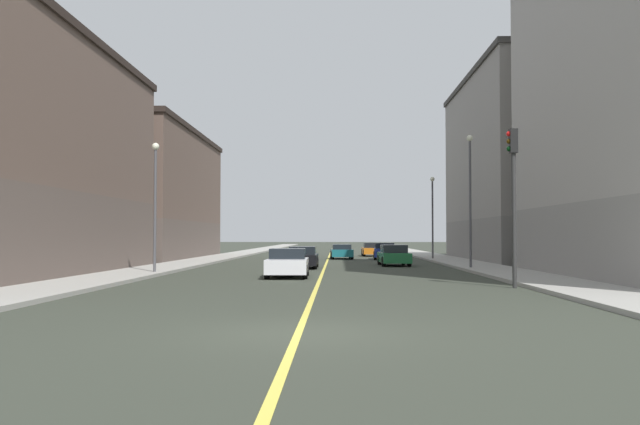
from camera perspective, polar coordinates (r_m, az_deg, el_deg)
ground_plane at (r=13.69m, az=-1.82°, el=-10.10°), size 400.00×400.00×0.00m
sidewalk_left at (r=63.14m, az=9.29°, el=-3.64°), size 3.21×168.00×0.15m
sidewalk_right at (r=63.37m, az=-7.74°, el=-3.64°), size 3.21×168.00×0.15m
lane_center_stripe at (r=62.56m, az=0.76°, el=-3.74°), size 0.16×154.00×0.01m
building_left_mid at (r=55.28m, az=17.37°, el=3.60°), size 10.18×21.52×14.43m
building_right_midblock at (r=58.80m, az=-15.01°, el=1.43°), size 10.18×22.69×10.71m
traffic_light_left_near at (r=26.18m, az=15.97°, el=2.27°), size 0.40×0.32×5.92m
street_lamp_left_near at (r=39.46m, az=12.53°, el=2.07°), size 0.36×0.36×7.54m
street_lamp_right_near at (r=34.84m, az=-13.71°, el=1.65°), size 0.36×0.36×6.45m
street_lamp_left_far at (r=54.46m, az=9.45°, el=0.36°), size 0.36×0.36×6.48m
car_black at (r=40.51m, az=-1.47°, el=-3.83°), size 1.81×4.26×1.30m
car_teal at (r=56.84m, az=1.83°, el=-3.32°), size 1.94×4.42×1.22m
car_white at (r=31.69m, az=-2.74°, el=-4.30°), size 1.98×4.15×1.34m
car_orange at (r=64.78m, az=4.41°, el=-3.13°), size 1.94×4.36×1.28m
car_green at (r=44.29m, az=6.24°, el=-3.63°), size 1.95×4.51×1.35m
car_blue at (r=55.84m, az=5.45°, el=-3.26°), size 1.93×4.51×1.36m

